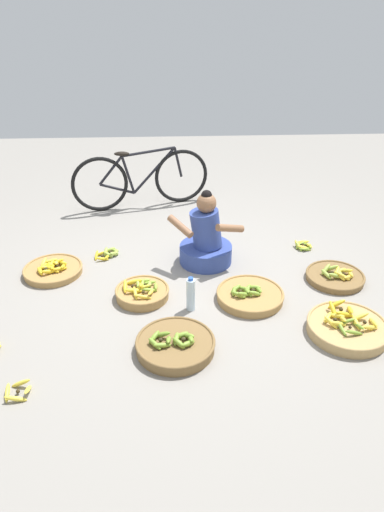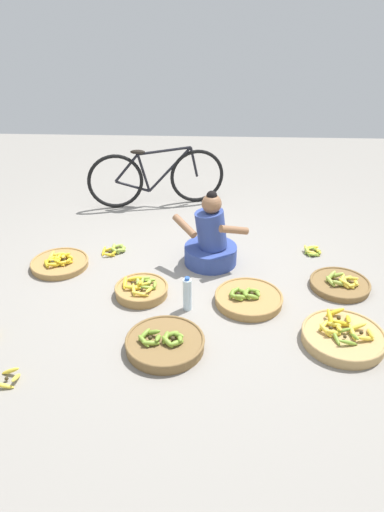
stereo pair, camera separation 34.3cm
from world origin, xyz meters
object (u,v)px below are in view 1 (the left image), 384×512
object	(u,v)px
loose_bananas_mid_left	(303,246)
banana_basket_front_right	(250,295)
banana_basket_back_right	(53,270)
loose_bananas_mid_right	(109,253)
vendor_woman_front	(206,240)
banana_basket_front_center	(335,276)
banana_basket_front_left	(142,292)
loose_bananas_near_vendor	(18,391)
water_bottle	(191,294)
banana_basket_near_bicycle	(175,344)
banana_basket_back_left	(347,327)
bicycle_leaning	(141,179)

from	to	relation	value
loose_bananas_mid_left	banana_basket_front_right	bearing A→B (deg)	-127.94
banana_basket_back_right	loose_bananas_mid_right	xyz separation A→B (m)	(0.50, 0.32, -0.01)
vendor_woman_front	banana_basket_front_center	xyz separation A→B (m)	(1.19, -0.40, -0.20)
banana_basket_back_right	banana_basket_front_left	size ratio (longest dim) A/B	1.18
banana_basket_front_left	loose_bananas_near_vendor	world-z (taller)	banana_basket_front_left
banana_basket_front_center	loose_bananas_near_vendor	xyz separation A→B (m)	(-2.59, -1.31, -0.01)
banana_basket_front_center	loose_bananas_mid_right	xyz separation A→B (m)	(-2.18, 0.57, -0.01)
loose_bananas_near_vendor	water_bottle	xyz separation A→B (m)	(1.21, 0.91, 0.12)
vendor_woman_front	banana_basket_near_bicycle	distance (m)	1.37
banana_basket_near_bicycle	banana_basket_back_left	distance (m)	1.37
banana_basket_back_right	loose_bananas_near_vendor	size ratio (longest dim) A/B	3.14
vendor_woman_front	loose_bananas_mid_right	world-z (taller)	vendor_woman_front
banana_basket_back_left	loose_bananas_mid_left	distance (m)	1.42
banana_basket_front_left	loose_bananas_mid_right	xyz separation A→B (m)	(-0.38, 0.77, -0.03)
banana_basket_front_center	water_bottle	world-z (taller)	water_bottle
vendor_woman_front	loose_bananas_near_vendor	size ratio (longest dim) A/B	4.27
bicycle_leaning	banana_basket_back_left	distance (m)	3.15
bicycle_leaning	loose_bananas_mid_right	size ratio (longest dim) A/B	6.52
bicycle_leaning	banana_basket_front_center	bearing A→B (deg)	-44.34
loose_bananas_mid_right	water_bottle	size ratio (longest dim) A/B	0.81
banana_basket_front_right	loose_bananas_near_vendor	world-z (taller)	banana_basket_front_right
loose_bananas_near_vendor	water_bottle	world-z (taller)	water_bottle
banana_basket_front_right	banana_basket_back_right	bearing A→B (deg)	163.79
banana_basket_front_left	bicycle_leaning	bearing A→B (deg)	92.39
banana_basket_back_right	banana_basket_back_left	bearing A→B (deg)	-22.14
banana_basket_back_left	banana_basket_near_bicycle	bearing A→B (deg)	-174.23
bicycle_leaning	loose_bananas_mid_right	bearing A→B (deg)	-102.90
loose_bananas_mid_right	loose_bananas_near_vendor	bearing A→B (deg)	-102.26
bicycle_leaning	water_bottle	bearing A→B (deg)	-77.27
banana_basket_front_left	loose_bananas_mid_right	distance (m)	0.86
banana_basket_near_bicycle	banana_basket_front_center	world-z (taller)	banana_basket_near_bicycle
banana_basket_front_left	loose_bananas_mid_right	world-z (taller)	banana_basket_front_left
vendor_woman_front	water_bottle	distance (m)	0.83
banana_basket_front_left	loose_bananas_mid_left	distance (m)	1.86
banana_basket_front_right	loose_bananas_mid_right	size ratio (longest dim) A/B	2.33
loose_bananas_near_vendor	loose_bananas_mid_left	size ratio (longest dim) A/B	0.86
vendor_woman_front	banana_basket_back_right	world-z (taller)	vendor_woman_front
banana_basket_front_center	loose_bananas_mid_right	distance (m)	2.25
water_bottle	loose_bananas_near_vendor	bearing A→B (deg)	-142.85
loose_bananas_mid_right	banana_basket_front_right	bearing A→B (deg)	-32.76
loose_bananas_near_vendor	banana_basket_front_center	bearing A→B (deg)	26.92
banana_basket_front_center	water_bottle	xyz separation A→B (m)	(-1.38, -0.40, 0.11)
banana_basket_front_left	loose_bananas_mid_right	size ratio (longest dim) A/B	1.87
vendor_woman_front	banana_basket_near_bicycle	bearing A→B (deg)	-103.97
banana_basket_back_right	vendor_woman_front	bearing A→B (deg)	5.85
bicycle_leaning	water_bottle	distance (m)	2.31
bicycle_leaning	banana_basket_front_right	distance (m)	2.38
banana_basket_back_left	banana_basket_front_left	xyz separation A→B (m)	(-1.65, 0.57, 0.00)
banana_basket_front_center	water_bottle	size ratio (longest dim) A/B	1.72
loose_bananas_mid_right	water_bottle	xyz separation A→B (m)	(0.80, -0.97, 0.12)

